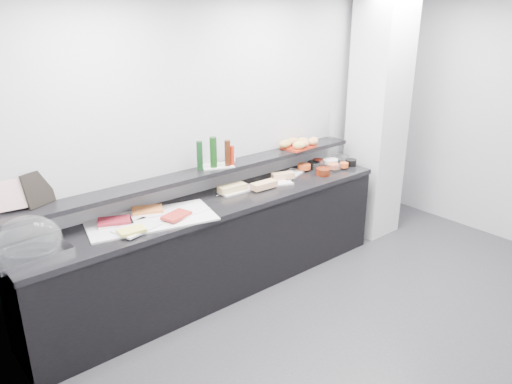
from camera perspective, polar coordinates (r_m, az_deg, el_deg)
ground at (r=4.36m, az=17.75°, el=-16.31°), size 5.00×5.00×0.00m
back_wall at (r=4.98m, az=-0.10°, el=6.66°), size 5.00×0.02×2.70m
column at (r=5.82m, az=13.71°, el=8.12°), size 0.50×0.50×2.70m
buffet_cabinet at (r=4.68m, az=-4.34°, el=-6.47°), size 3.60×0.60×0.85m
counter_top at (r=4.49m, az=-4.50°, el=-1.35°), size 3.62×0.62×0.05m
wall_shelf at (r=4.54m, az=-5.88°, el=2.27°), size 3.60×0.25×0.04m
cloche_base at (r=3.86m, az=-24.42°, el=-6.38°), size 0.53×0.37×0.04m
cloche_dome at (r=3.82m, az=-24.51°, el=-4.91°), size 0.52×0.45×0.34m
linen_runner at (r=4.16m, az=-11.89°, el=-3.11°), size 1.11×0.71×0.01m
platter_meat_a at (r=4.14m, az=-15.84°, el=-3.37°), size 0.32×0.26×0.01m
food_meat_a at (r=4.13m, az=-15.91°, el=-3.19°), size 0.30×0.25×0.02m
platter_salmon at (r=4.24m, az=-13.06°, el=-2.54°), size 0.35×0.26×0.01m
food_salmon at (r=4.28m, az=-12.32°, el=-1.97°), size 0.29×0.25×0.02m
platter_cheese at (r=4.00m, az=-13.46°, el=-4.00°), size 0.39×0.30×0.01m
food_cheese at (r=3.92m, az=-14.04°, el=-4.30°), size 0.21×0.14×0.02m
platter_meat_b at (r=4.25m, az=-7.64°, el=-2.12°), size 0.31×0.22×0.01m
food_meat_b at (r=4.12m, az=-9.08°, el=-2.66°), size 0.26×0.21×0.02m
sandwich_plate_left at (r=4.71m, az=-2.13°, el=0.19°), size 0.37×0.16×0.01m
sandwich_food_left at (r=4.67m, az=-2.74°, el=0.46°), size 0.28×0.13×0.06m
tongs_left at (r=4.61m, az=-3.86°, el=-0.18°), size 0.16×0.03×0.01m
sandwich_plate_mid at (r=4.89m, az=2.37°, el=0.97°), size 0.33×0.22×0.01m
sandwich_food_mid at (r=4.74m, az=0.93°, el=0.81°), size 0.27×0.11×0.06m
tongs_mid at (r=4.78m, az=1.55°, el=0.62°), size 0.16×0.04×0.01m
sandwich_plate_right at (r=5.16m, az=3.89°, el=2.00°), size 0.41×0.28×0.01m
sandwich_food_right at (r=5.01m, az=3.10°, el=1.88°), size 0.24×0.16×0.06m
tongs_right at (r=5.04m, az=4.11°, el=1.66°), size 0.15×0.07×0.01m
bowl_glass_fruit at (r=5.42m, az=6.93°, el=3.11°), size 0.21×0.21×0.07m
fill_glass_fruit at (r=5.30m, az=5.51°, el=2.91°), size 0.16×0.16×0.05m
bowl_black_jam at (r=5.40m, az=6.59°, el=3.07°), size 0.14×0.14×0.07m
fill_black_jam at (r=5.50m, az=7.07°, el=3.48°), size 0.15×0.15×0.05m
bowl_glass_cream at (r=5.67m, az=9.56°, el=3.76°), size 0.26×0.26×0.07m
fill_glass_cream at (r=5.52m, az=8.51°, el=3.48°), size 0.21×0.21×0.05m
bowl_red_jam at (r=5.20m, az=7.69°, el=2.32°), size 0.18×0.18×0.07m
fill_red_jam at (r=5.17m, az=7.78°, el=2.32°), size 0.13×0.13×0.05m
bowl_glass_salmon at (r=5.35m, az=8.85°, el=2.79°), size 0.19×0.19×0.07m
fill_glass_salmon at (r=5.36m, az=8.78°, el=2.94°), size 0.15×0.15×0.05m
bowl_black_fruit at (r=5.56m, az=10.79°, el=3.33°), size 0.15×0.15×0.07m
fill_black_fruit at (r=5.41m, az=10.04°, el=3.06°), size 0.10×0.10×0.05m
framed_print at (r=4.02m, az=-23.65°, el=0.37°), size 0.24×0.16×0.26m
print_art at (r=3.96m, az=-26.29°, el=-0.34°), size 0.20×0.08×0.22m
condiment_tray at (r=4.63m, az=-4.47°, el=3.00°), size 0.33×0.27×0.01m
bottle_green_a at (r=4.48m, az=-6.46°, el=4.16°), size 0.06×0.06×0.26m
bottle_brown at (r=4.57m, az=-3.28°, el=4.45°), size 0.06×0.06×0.24m
bottle_green_b at (r=4.53m, az=-4.89°, el=4.55°), size 0.08×0.08×0.28m
bottle_hot at (r=4.61m, az=-2.77°, el=4.21°), size 0.05×0.05×0.18m
shaker_salt at (r=4.68m, az=-2.66°, el=3.78°), size 0.04×0.04×0.07m
shaker_pepper at (r=4.72m, az=-2.55°, el=3.93°), size 0.03×0.03×0.07m
bread_tray at (r=5.25m, az=4.89°, el=5.16°), size 0.36×0.27×0.02m
bread_roll_n at (r=5.26m, az=4.18°, el=5.78°), size 0.14×0.11×0.08m
bread_roll_ne at (r=5.25m, az=4.25°, el=5.77°), size 0.15×0.11×0.08m
bread_roll_sw at (r=5.12m, az=4.91°, el=5.35°), size 0.15×0.13×0.08m
bread_roll_s at (r=5.17m, az=5.30°, el=5.49°), size 0.17×0.14×0.08m
bread_roll_se at (r=5.29m, az=6.55°, el=5.81°), size 0.18×0.15×0.08m
bread_roll_midw at (r=5.15m, az=3.33°, el=5.50°), size 0.16×0.11×0.08m
bread_roll_mide at (r=5.27m, az=5.33°, el=5.79°), size 0.15×0.12×0.08m
carafe at (r=5.62m, az=8.68°, el=7.52°), size 0.13×0.13×0.30m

